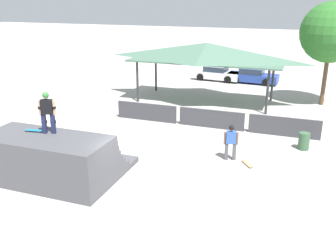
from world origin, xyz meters
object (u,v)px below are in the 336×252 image
Objects in this scene: trash_bin at (304,141)px; parked_car_white at (217,74)px; tree_beside_pavilion at (331,33)px; parked_car_blue at (252,76)px; skateboard_on_deck at (35,130)px; bystander_walking at (231,140)px; skateboard_on_ground at (247,163)px; skater_on_deck at (47,110)px.

trash_bin is 16.22m from parked_car_white.
tree_beside_pavilion is 1.57× the size of parked_car_blue.
trash_bin is 0.19× the size of parked_car_blue.
trash_bin is 14.98m from parked_car_blue.
skateboard_on_deck is 12.40m from trash_bin.
bystander_walking reaches higher than skateboard_on_ground.
trash_bin is at bearing -75.21° from skateboard_on_ground.
skateboard_on_ground is 0.18× the size of parked_car_blue.
bystander_walking reaches higher than parked_car_white.
skateboard_on_deck is at bearing 81.28° from skateboard_on_ground.
bystander_walking is at bearing -142.00° from trash_bin.
skateboard_on_ground is 0.11× the size of tree_beside_pavilion.
parked_car_white is at bearing 74.28° from skateboard_on_deck.
skateboard_on_deck is 19.52m from tree_beside_pavilion.
bystander_walking is 1.28m from skateboard_on_ground.
skateboard_on_ground is (0.83, -0.29, -0.92)m from bystander_walking.
skateboard_on_deck is 0.18× the size of parked_car_white.
parked_car_blue is (5.83, 21.01, -1.38)m from skateboard_on_deck.
trash_bin is (9.64, 6.65, -2.47)m from skater_on_deck.
skater_on_deck reaches higher than trash_bin.
bystander_walking is (7.17, 4.27, -1.01)m from skateboard_on_deck.
tree_beside_pavilion reaches higher than parked_car_white.
skater_on_deck is 1.13m from skateboard_on_deck.
tree_beside_pavilion is at bearing 83.52° from trash_bin.
trash_bin is at bearing -68.33° from parked_car_blue.
skateboard_on_deck is 0.94× the size of trash_bin.
skateboard_on_deck is at bearing -146.90° from trash_bin.
skateboard_on_ground is at bearing -105.85° from tree_beside_pavilion.
parked_car_white is (-7.63, 14.31, 0.18)m from trash_bin.
skateboard_on_deck is 21.85m from parked_car_blue.
parked_car_blue is at bearing 56.64° from skater_on_deck.
parked_car_white reaches higher than trash_bin.
skater_on_deck reaches higher than bystander_walking.
skateboard_on_ground is at bearing -78.42° from parked_car_blue.
parked_car_white is 0.99× the size of parked_car_blue.
skateboard_on_deck is 0.48× the size of bystander_walking.
trash_bin is at bearing -96.48° from tree_beside_pavilion.
skateboard_on_deck is 0.12× the size of tree_beside_pavilion.
tree_beside_pavilion is 1.58× the size of parked_car_white.
parked_car_blue reaches higher than trash_bin.
bystander_walking is 16.80m from parked_car_blue.
skateboard_on_deck reaches higher than parked_car_white.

